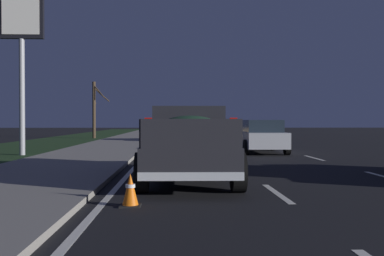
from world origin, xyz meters
name	(u,v)px	position (x,y,z in m)	size (l,w,h in m)	color
ground	(236,145)	(27.00, 0.00, 0.00)	(144.00, 144.00, 0.00)	black
sidewalk_shoulder	(117,144)	(27.00, 7.45, 0.06)	(108.00, 4.00, 0.12)	gray
grass_verge	(36,145)	(27.00, 12.45, 0.00)	(108.00, 6.00, 0.01)	#1E3819
lane_markings	(186,142)	(30.63, 3.07, 0.00)	(108.63, 7.04, 0.01)	silver
pickup_truck	(189,141)	(10.36, 3.50, 0.98)	(5.45, 2.34, 1.87)	#232328
sedan_silver	(261,136)	(19.96, -0.18, 0.78)	(4.41, 2.04, 1.54)	#B2B5BA
sedan_tan	(181,131)	(30.75, 3.44, 0.78)	(4.40, 2.02, 1.54)	#9E845B
sedan_red	(251,129)	(40.29, -3.26, 0.78)	(4.42, 2.05, 1.54)	maroon
gas_price_sign	(22,29)	(18.89, 10.52, 5.48)	(0.27, 1.90, 7.27)	#99999E
bare_tree_far	(95,108)	(37.96, 10.84, 2.59)	(1.20, 1.45, 4.91)	#423323
traffic_cone_near	(130,190)	(7.06, 4.62, 0.28)	(0.36, 0.36, 0.58)	black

